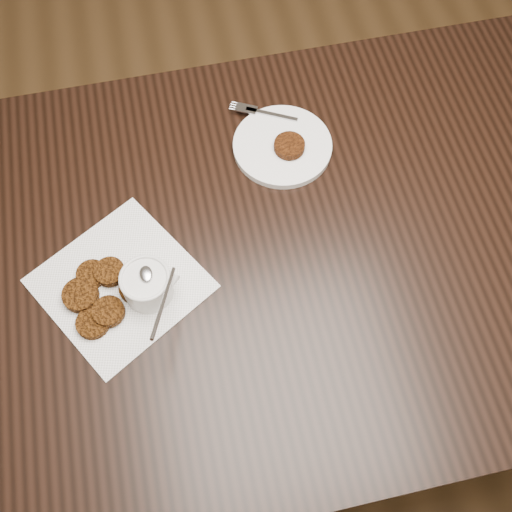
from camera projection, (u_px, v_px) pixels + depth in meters
The scene contains 6 objects.
floor at pixel (289, 383), 1.81m from camera, with size 4.00×4.00×0.00m, color #53371C.
table at pixel (263, 315), 1.51m from camera, with size 1.53×0.98×0.75m, color black.
napkin at pixel (120, 283), 1.14m from camera, with size 0.27×0.27×0.00m, color white.
sauce_ramekin at pixel (144, 277), 1.07m from camera, with size 0.12×0.12×0.13m, color silver, non-canonical shape.
patty_cluster at pixel (101, 293), 1.12m from camera, with size 0.21×0.21×0.02m, color #69360D, non-canonical shape.
plate_with_patty at pixel (283, 144), 1.27m from camera, with size 0.21×0.21×0.03m, color white, non-canonical shape.
Camera 1 is at (-0.20, -0.44, 1.79)m, focal length 42.24 mm.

